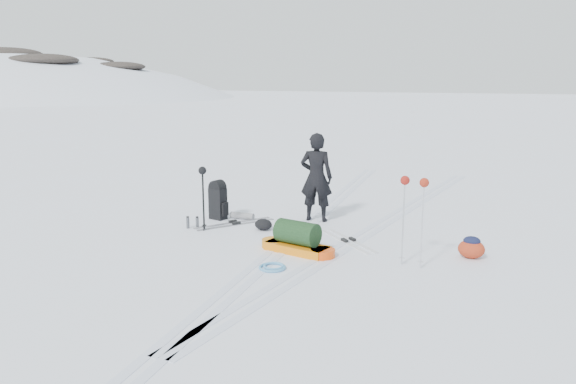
{
  "coord_description": "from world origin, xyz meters",
  "views": [
    {
      "loc": [
        4.06,
        -9.85,
        3.22
      ],
      "look_at": [
        -0.1,
        0.21,
        0.95
      ],
      "focal_mm": 35.0,
      "sensor_mm": 36.0,
      "label": 1
    }
  ],
  "objects_px": {
    "skier": "(316,177)",
    "ski_poles_black": "(203,178)",
    "pulk_sled": "(297,240)",
    "expedition_rucksack": "(221,201)"
  },
  "relations": [
    {
      "from": "skier",
      "to": "ski_poles_black",
      "type": "bearing_deg",
      "value": 32.72
    },
    {
      "from": "expedition_rucksack",
      "to": "pulk_sled",
      "type": "bearing_deg",
      "value": -19.86
    },
    {
      "from": "skier",
      "to": "ski_poles_black",
      "type": "relative_size",
      "value": 1.45
    },
    {
      "from": "expedition_rucksack",
      "to": "ski_poles_black",
      "type": "xyz_separation_m",
      "value": [
        0.13,
        -0.98,
        0.7
      ]
    },
    {
      "from": "expedition_rucksack",
      "to": "ski_poles_black",
      "type": "distance_m",
      "value": 1.21
    },
    {
      "from": "skier",
      "to": "expedition_rucksack",
      "type": "relative_size",
      "value": 1.99
    },
    {
      "from": "expedition_rucksack",
      "to": "ski_poles_black",
      "type": "relative_size",
      "value": 0.73
    },
    {
      "from": "pulk_sled",
      "to": "ski_poles_black",
      "type": "height_order",
      "value": "ski_poles_black"
    },
    {
      "from": "expedition_rucksack",
      "to": "ski_poles_black",
      "type": "bearing_deg",
      "value": -69.42
    },
    {
      "from": "skier",
      "to": "ski_poles_black",
      "type": "height_order",
      "value": "skier"
    }
  ]
}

